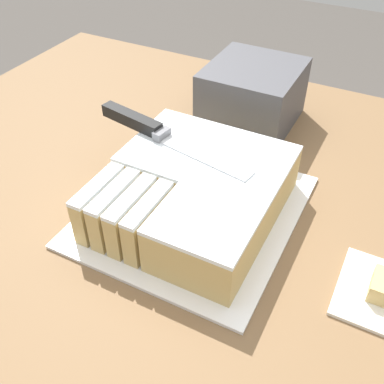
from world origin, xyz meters
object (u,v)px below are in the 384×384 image
cake_board (192,212)px  storage_box (252,95)px  cake (195,191)px  knife (147,127)px

cake_board → storage_box: 0.32m
cake_board → cake: bearing=49.2°
cake → storage_box: bearing=95.0°
cake → knife: (-0.13, 0.06, 0.05)m
cake_board → cake: (0.00, 0.00, 0.04)m
knife → storage_box: storage_box is taller
knife → cake: bearing=-15.2°
cake_board → storage_box: bearing=94.2°
cake_board → knife: 0.17m
storage_box → cake_board: bearing=-85.8°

